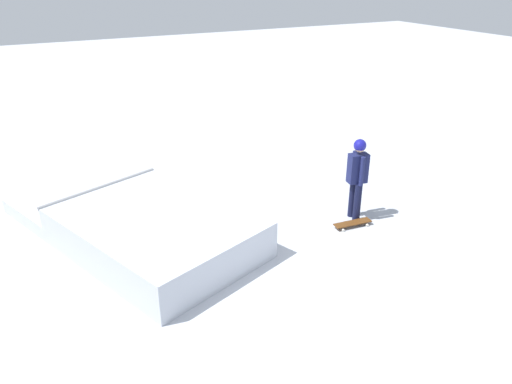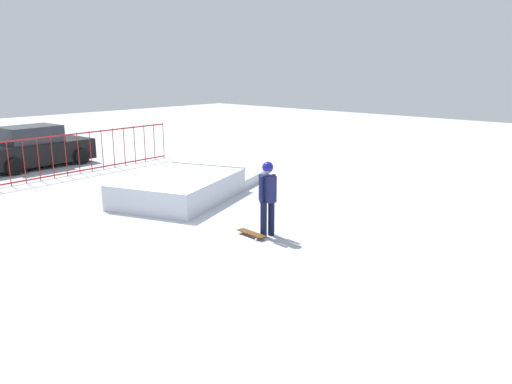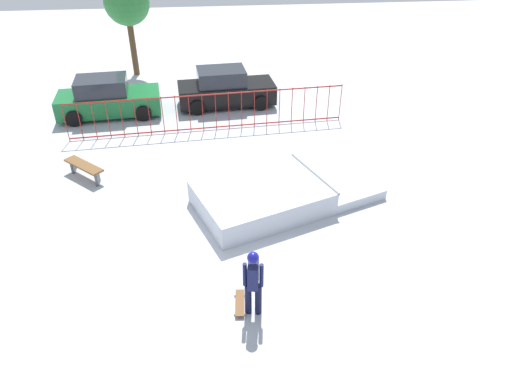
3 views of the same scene
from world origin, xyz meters
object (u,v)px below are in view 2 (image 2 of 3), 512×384
Objects in this scene: skateboard at (251,233)px; skate_ramp at (187,186)px; parked_car_black at (35,148)px; skater at (268,193)px.

skate_ramp is at bearing 165.64° from skateboard.
skateboard is at bearing -96.05° from parked_car_black.
skater is at bearing -125.32° from skate_ramp.
skater is at bearing 55.25° from skateboard.
skater is 11.95m from parked_car_black.
skateboard is 11.74m from parked_car_black.
parked_car_black is at bearing 77.27° from skate_ramp.
skater reaches higher than parked_car_black.
skate_ramp is 4.17m from skateboard.
parked_car_black is at bearing -169.36° from skater.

